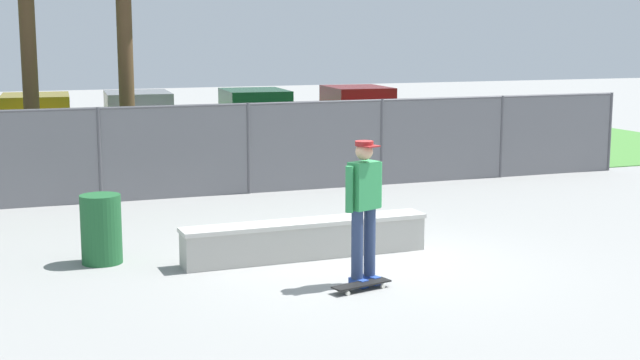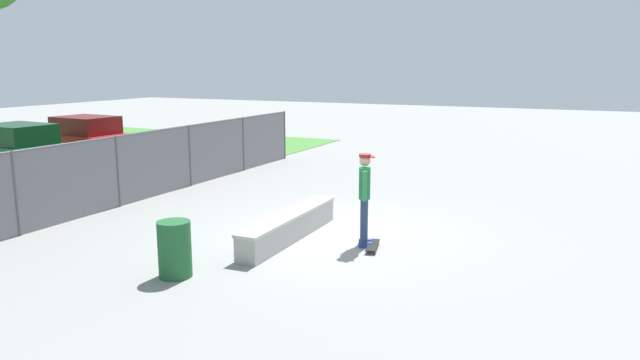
{
  "view_description": "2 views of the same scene",
  "coord_description": "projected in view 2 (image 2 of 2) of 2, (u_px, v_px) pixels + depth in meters",
  "views": [
    {
      "loc": [
        -4.77,
        -11.0,
        3.18
      ],
      "look_at": [
        -0.41,
        0.74,
        1.1
      ],
      "focal_mm": 50.28,
      "sensor_mm": 36.0,
      "label": 1
    },
    {
      "loc": [
        -10.94,
        -4.9,
        3.53
      ],
      "look_at": [
        -0.49,
        0.08,
        1.26
      ],
      "focal_mm": 33.17,
      "sensor_mm": 36.0,
      "label": 2
    }
  ],
  "objects": [
    {
      "name": "skateboarder",
      "position": [
        364.0,
        195.0,
        11.51
      ],
      "size": [
        0.57,
        0.38,
        1.84
      ],
      "color": "#2647A5",
      "rests_on": "ground"
    },
    {
      "name": "car_red",
      "position": [
        85.0,
        138.0,
        21.9
      ],
      "size": [
        2.25,
        4.32,
        1.66
      ],
      "color": "#B21E1E",
      "rests_on": "ground"
    },
    {
      "name": "trash_bin",
      "position": [
        175.0,
        249.0,
        9.92
      ],
      "size": [
        0.56,
        0.56,
        0.96
      ],
      "primitive_type": "cylinder",
      "color": "#1E592D",
      "rests_on": "ground"
    },
    {
      "name": "concrete_ledge",
      "position": [
        290.0,
        226.0,
        12.11
      ],
      "size": [
        3.61,
        0.57,
        0.54
      ],
      "color": "#A8A59E",
      "rests_on": "ground"
    },
    {
      "name": "skateboard",
      "position": [
        373.0,
        245.0,
        11.49
      ],
      "size": [
        0.82,
        0.39,
        0.09
      ],
      "color": "black",
      "rests_on": "ground"
    },
    {
      "name": "ground_plane",
      "position": [
        333.0,
        235.0,
        12.44
      ],
      "size": [
        80.0,
        80.0,
        0.0
      ],
      "primitive_type": "plane",
      "color": "gray"
    },
    {
      "name": "car_green",
      "position": [
        17.0,
        149.0,
        19.06
      ],
      "size": [
        2.25,
        4.32,
        1.66
      ],
      "color": "#1E6638",
      "rests_on": "ground"
    },
    {
      "name": "chainlink_fence",
      "position": [
        117.0,
        168.0,
        14.76
      ],
      "size": [
        17.35,
        0.07,
        1.8
      ],
      "color": "#4C4C51",
      "rests_on": "ground"
    }
  ]
}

